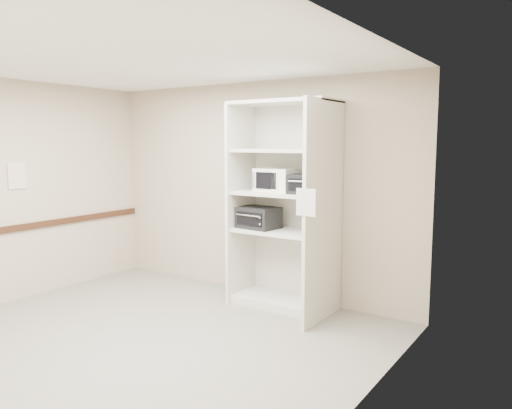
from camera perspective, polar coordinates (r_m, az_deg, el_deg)
The scene contains 12 objects.
floor at distance 5.23m, azimuth -13.00°, elevation -14.91°, with size 4.50×4.00×0.01m, color slate.
ceiling at distance 4.91m, azimuth -13.91°, elevation 15.76°, with size 4.50×4.00×0.01m, color white.
wall_back at distance 6.41m, azimuth -0.23°, elevation 1.79°, with size 4.50×0.02×2.70m, color tan.
wall_left at distance 6.71m, azimuth -26.64°, elevation 1.27°, with size 0.02×4.00×2.70m, color tan.
wall_right at distance 3.59m, azimuth 11.80°, elevation -2.56°, with size 0.02×4.00×2.70m, color tan.
shelving_unit at distance 5.83m, azimuth 3.57°, elevation -0.92°, with size 1.24×0.92×2.42m.
microwave at distance 5.91m, azimuth 2.30°, elevation 2.84°, with size 0.45×0.34×0.27m, color white.
toaster_oven_upper at distance 5.62m, azimuth 5.82°, elevation 2.33°, with size 0.38×0.29×0.22m, color black.
toaster_oven_lower at distance 5.98m, azimuth 0.31°, elevation -1.51°, with size 0.46×0.35×0.26m, color black.
paper_sign at distance 4.98m, azimuth 5.71°, elevation 0.24°, with size 0.21×0.01×0.27m, color white.
chair_rail at distance 6.75m, azimuth -26.33°, elevation -2.54°, with size 0.04×3.98×0.08m, color black.
wall_poster at distance 6.75m, azimuth -25.66°, elevation 2.98°, with size 0.01×0.23×0.32m, color white.
Camera 1 is at (3.57, -3.29, 1.94)m, focal length 35.00 mm.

